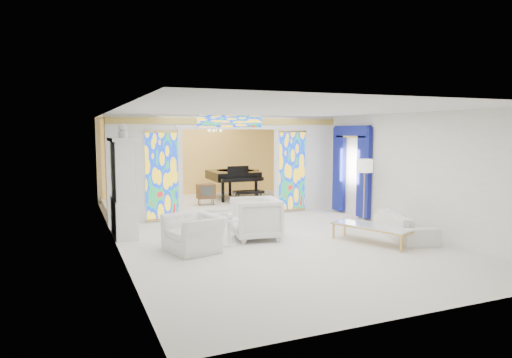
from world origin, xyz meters
name	(u,v)px	position (x,y,z in m)	size (l,w,h in m)	color
floor	(255,229)	(0.00, 0.00, 0.00)	(12.00, 12.00, 0.00)	silver
ceiling	(255,113)	(0.00, 0.00, 3.00)	(7.00, 12.00, 0.02)	silver
wall_back	(194,159)	(0.00, 6.00, 1.50)	(7.00, 0.02, 3.00)	silver
wall_front	(424,209)	(0.00, -6.00, 1.50)	(7.00, 0.02, 3.00)	silver
wall_left	(113,177)	(-3.50, 0.00, 1.50)	(0.02, 12.00, 3.00)	silver
wall_right	(368,168)	(3.50, 0.00, 1.50)	(0.02, 12.00, 3.00)	silver
partition_wall	(229,161)	(0.00, 2.00, 1.65)	(7.00, 0.22, 3.00)	silver
stained_glass_left	(162,176)	(-2.03, 1.89, 1.30)	(0.90, 0.04, 2.40)	gold
stained_glass_right	(292,171)	(2.03, 1.89, 1.30)	(0.90, 0.04, 2.40)	gold
stained_glass_transom	(230,121)	(0.00, 1.89, 2.82)	(2.00, 0.04, 0.34)	gold
alcove_platform	(209,203)	(0.00, 4.10, 0.09)	(6.80, 3.80, 0.18)	silver
gold_curtain_back	(195,159)	(0.00, 5.88, 1.50)	(6.70, 0.10, 2.90)	#E0B14E
chandelier	(215,131)	(0.20, 4.00, 2.55)	(0.48, 0.48, 0.30)	gold
blue_drapes	(351,163)	(3.40, 0.70, 1.58)	(0.14, 1.85, 2.65)	navy
china_cabinet	(123,188)	(-3.22, 0.60, 1.17)	(0.56, 1.46, 2.72)	white
armchair_left	(194,233)	(-2.02, -1.47, 0.38)	(1.17, 1.02, 0.76)	silver
armchair_right	(256,218)	(-0.40, -0.99, 0.49)	(1.05, 1.08, 0.98)	white
sofa	(405,225)	(2.95, -2.24, 0.30)	(2.03, 0.79, 0.59)	white
side_table	(229,228)	(-1.18, -1.34, 0.40)	(0.62, 0.62, 0.60)	white
vase	(229,214)	(-1.18, -1.34, 0.71)	(0.20, 0.20, 0.21)	silver
coffee_table	(371,227)	(1.86, -2.39, 0.38)	(1.23, 1.91, 0.41)	white
floor_lamp	(365,169)	(2.94, -0.61, 1.53)	(0.49, 0.49, 1.79)	gold
grand_piano	(236,175)	(1.04, 4.30, 0.98)	(1.92, 2.96, 1.18)	black
tv_console	(206,191)	(-0.37, 3.24, 0.61)	(0.61, 0.44, 0.67)	brown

